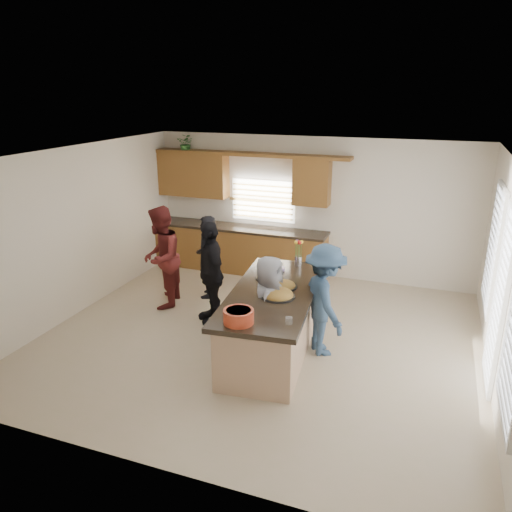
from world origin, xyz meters
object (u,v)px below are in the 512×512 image
at_px(woman_left_mid, 161,257).
at_px(salad_bowl, 239,316).
at_px(island, 273,323).
at_px(woman_right_back, 325,300).
at_px(woman_right_front, 269,307).
at_px(woman_left_front, 211,272).
at_px(woman_left_back, 206,257).

bearing_deg(woman_left_mid, salad_bowl, 33.13).
height_order(island, woman_right_back, woman_right_back).
bearing_deg(woman_left_mid, woman_right_front, 51.35).
relative_size(woman_left_mid, woman_right_back, 1.09).
xyz_separation_m(island, woman_left_front, (-1.26, 0.61, 0.40)).
height_order(island, woman_left_mid, woman_left_mid).
bearing_deg(woman_left_back, woman_left_mid, -56.36).
xyz_separation_m(island, woman_right_back, (0.70, 0.23, 0.37)).
height_order(salad_bowl, woman_right_back, woman_right_back).
relative_size(island, woman_right_back, 1.70).
relative_size(island, woman_right_front, 1.87).
height_order(woman_left_back, woman_right_front, woman_left_back).
relative_size(woman_left_back, woman_right_front, 1.02).
bearing_deg(salad_bowl, woman_left_back, 122.88).
relative_size(salad_bowl, woman_left_back, 0.25).
bearing_deg(woman_left_front, woman_right_back, 38.75).
bearing_deg(salad_bowl, woman_left_mid, 138.69).
xyz_separation_m(salad_bowl, woman_left_mid, (-2.25, 1.98, -0.15)).
height_order(island, woman_left_front, woman_left_front).
xyz_separation_m(island, woman_left_back, (-1.78, 1.52, 0.31)).
xyz_separation_m(woman_left_back, woman_right_back, (2.47, -1.30, 0.06)).
bearing_deg(woman_left_front, woman_right_front, 19.75).
bearing_deg(woman_left_mid, woman_left_back, 124.13).
xyz_separation_m(salad_bowl, woman_right_front, (0.07, 0.99, -0.30)).
bearing_deg(island, salad_bowl, -99.77).
height_order(salad_bowl, woman_left_front, woman_left_front).
xyz_separation_m(woman_left_front, woman_right_back, (1.96, -0.39, -0.03)).
distance_m(salad_bowl, woman_left_mid, 3.00).
relative_size(salad_bowl, woman_left_front, 0.22).
xyz_separation_m(island, woman_right_front, (-0.01, -0.11, 0.30)).
height_order(salad_bowl, woman_left_mid, woman_left_mid).
bearing_deg(woman_right_front, island, -11.26).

